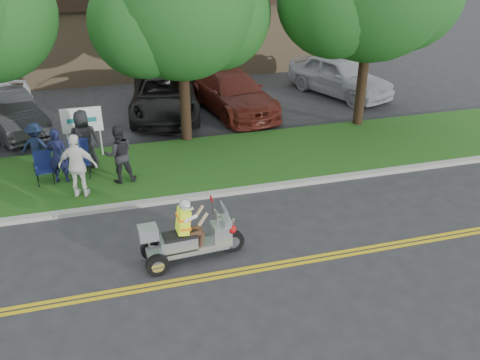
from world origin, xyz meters
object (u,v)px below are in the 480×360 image
object	(u,v)px
lawn_chair_a	(44,165)
lawn_chair_b	(79,156)
spectator_adult_mid	(119,154)
parked_car_left	(10,113)
parked_car_mid	(165,96)
spectator_adult_right	(78,166)
parked_car_right	(232,92)
trike_scooter	(188,239)
spectator_adult_left	(58,156)
parked_car_far_right	(339,75)

from	to	relation	value
lawn_chair_a	lawn_chair_b	bearing A→B (deg)	4.96
spectator_adult_mid	parked_car_left	world-z (taller)	spectator_adult_mid
lawn_chair_a	parked_car_mid	world-z (taller)	parked_car_mid
spectator_adult_right	parked_car_right	world-z (taller)	spectator_adult_right
trike_scooter	spectator_adult_left	size ratio (longest dim) A/B	1.46
trike_scooter	lawn_chair_a	xyz separation A→B (m)	(-3.35, 4.81, 0.08)
trike_scooter	parked_car_left	size ratio (longest dim) A/B	0.55
lawn_chair_a	spectator_adult_mid	distance (m)	2.24
parked_car_right	parked_car_far_right	bearing A→B (deg)	-0.25
spectator_adult_mid	spectator_adult_right	distance (m)	1.28
parked_car_mid	parked_car_left	bearing A→B (deg)	-167.69
parked_car_left	parked_car_right	world-z (taller)	parked_car_right
lawn_chair_a	trike_scooter	bearing A→B (deg)	-60.32
lawn_chair_a	spectator_adult_left	distance (m)	0.56
spectator_adult_right	parked_car_left	size ratio (longest dim) A/B	0.41
parked_car_far_right	lawn_chair_a	bearing A→B (deg)	-177.12
parked_car_mid	parked_car_right	distance (m)	2.69
spectator_adult_left	lawn_chair_b	bearing A→B (deg)	-138.15
spectator_adult_mid	spectator_adult_right	bearing A→B (deg)	24.73
spectator_adult_mid	trike_scooter	bearing A→B (deg)	101.98
lawn_chair_b	spectator_adult_right	size ratio (longest dim) A/B	0.61
trike_scooter	spectator_adult_mid	size ratio (longest dim) A/B	1.40
lawn_chair_b	parked_car_left	bearing A→B (deg)	118.96
spectator_adult_right	parked_car_left	world-z (taller)	spectator_adult_right
spectator_adult_right	parked_car_far_right	size ratio (longest dim) A/B	0.36
lawn_chair_a	parked_car_left	distance (m)	4.99
spectator_adult_left	spectator_adult_mid	size ratio (longest dim) A/B	0.96
trike_scooter	parked_car_right	bearing A→B (deg)	66.19
parked_car_left	parked_car_far_right	xyz separation A→B (m)	(13.50, 0.96, 0.13)
lawn_chair_b	parked_car_mid	xyz separation A→B (m)	(3.25, 4.98, 0.05)
lawn_chair_a	spectator_adult_mid	xyz separation A→B (m)	(2.14, -0.56, 0.34)
parked_car_left	spectator_adult_left	bearing A→B (deg)	-93.23
parked_car_mid	parked_car_far_right	world-z (taller)	parked_car_far_right
lawn_chair_b	spectator_adult_mid	bearing A→B (deg)	-32.23
parked_car_right	parked_car_far_right	xyz separation A→B (m)	(5.14, 0.89, 0.08)
trike_scooter	parked_car_mid	world-z (taller)	trike_scooter
spectator_adult_right	parked_car_right	bearing A→B (deg)	-116.77
lawn_chair_a	spectator_adult_left	xyz separation A→B (m)	(0.45, -0.13, 0.30)
parked_car_far_right	parked_car_right	bearing A→B (deg)	167.26
lawn_chair_a	parked_car_far_right	world-z (taller)	parked_car_far_right
spectator_adult_right	parked_car_far_right	world-z (taller)	spectator_adult_right
parked_car_right	parked_car_mid	bearing A→B (deg)	163.29
parked_car_right	lawn_chair_b	bearing A→B (deg)	-151.81
trike_scooter	parked_car_mid	distance (m)	10.01
parked_car_far_right	parked_car_left	bearing A→B (deg)	161.51
lawn_chair_b	parked_car_right	world-z (taller)	parked_car_right
lawn_chair_a	parked_car_right	bearing A→B (deg)	29.80
trike_scooter	spectator_adult_right	world-z (taller)	spectator_adult_right
spectator_adult_left	spectator_adult_right	world-z (taller)	spectator_adult_right
lawn_chair_a	parked_car_left	xyz separation A→B (m)	(-1.44, 4.78, 0.10)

